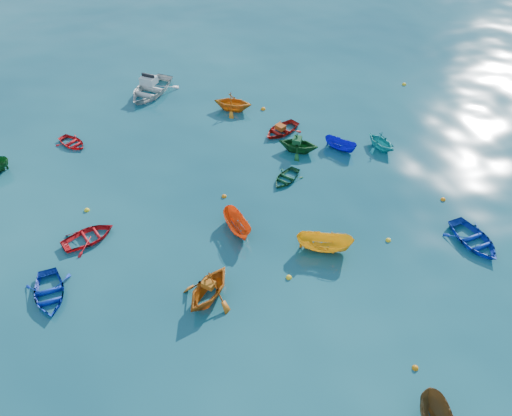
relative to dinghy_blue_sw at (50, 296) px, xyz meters
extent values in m
plane|color=#093748|center=(12.13, -1.90, 0.00)|extent=(160.00, 160.00, 0.00)
imported|color=#0E2FAF|center=(0.00, 0.00, 0.00)|extent=(2.58, 3.44, 0.68)
imported|color=#0D30A7|center=(23.45, -2.94, 0.00)|extent=(2.89, 3.77, 0.73)
imported|color=#BE5B11|center=(7.95, -2.45, 0.00)|extent=(4.31, 4.31, 1.72)
imported|color=#F7AD15|center=(14.95, -1.01, 0.00)|extent=(3.43, 2.49, 1.25)
imported|color=#0F4222|center=(14.97, 5.66, 0.00)|extent=(3.02, 2.92, 0.51)
imported|color=teal|center=(22.67, 7.19, 0.00)|extent=(2.77, 3.00, 1.31)
imported|color=red|center=(2.16, 3.67, 0.00)|extent=(3.63, 3.08, 0.64)
imported|color=#F85817|center=(10.65, 1.92, 0.00)|extent=(1.52, 3.05, 1.13)
imported|color=#124E1D|center=(16.85, 8.48, 0.00)|extent=(3.70, 3.58, 1.49)
imported|color=#A5140D|center=(16.50, 11.16, 0.00)|extent=(3.76, 3.39, 0.64)
imported|color=#0E0EB3|center=(19.83, 7.85, 0.00)|extent=(2.27, 2.51, 0.96)
imported|color=red|center=(1.45, 13.92, 0.00)|extent=(2.92, 3.08, 0.52)
imported|color=orange|center=(13.83, 15.27, 0.00)|extent=(3.90, 3.74, 1.59)
imported|color=silver|center=(7.89, 19.83, 0.00)|extent=(6.00, 6.20, 1.65)
cube|color=#B15A12|center=(7.98, -2.41, 1.01)|extent=(0.78, 0.78, 0.31)
cube|color=#124922|center=(16.77, 8.54, 0.93)|extent=(0.88, 0.94, 0.36)
cube|color=#B14512|center=(16.41, 11.11, 0.49)|extent=(0.80, 0.87, 0.34)
sphere|color=yellow|center=(12.35, -2.38, 0.00)|extent=(0.33, 0.33, 0.33)
sphere|color=orange|center=(16.14, -9.12, 0.00)|extent=(0.31, 0.31, 0.31)
sphere|color=orange|center=(10.61, 5.14, 0.00)|extent=(0.33, 0.33, 0.33)
sphere|color=yellow|center=(18.83, -1.38, 0.00)|extent=(0.31, 0.31, 0.31)
sphere|color=orange|center=(23.89, 0.88, 0.00)|extent=(0.32, 0.32, 0.32)
sphere|color=yellow|center=(2.13, 6.29, 0.00)|extent=(0.34, 0.34, 0.34)
sphere|color=orange|center=(16.17, 14.67, 0.00)|extent=(0.38, 0.38, 0.38)
sphere|color=yellow|center=(29.01, 15.10, 0.00)|extent=(0.36, 0.36, 0.36)
camera|label=1|loc=(5.68, -18.63, 20.81)|focal=35.00mm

